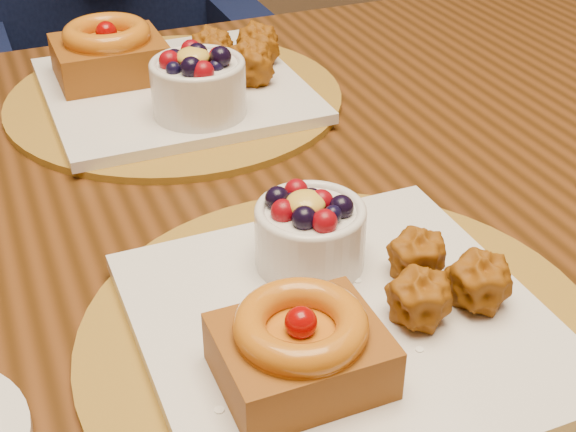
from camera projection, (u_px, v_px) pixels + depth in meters
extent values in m
cube|color=#331C09|center=(241.00, 211.00, 0.76)|extent=(1.60, 0.90, 0.04)
cylinder|color=#331C09|center=(546.00, 203.00, 1.48)|extent=(0.06, 0.06, 0.71)
cylinder|color=brown|center=(343.00, 335.00, 0.57)|extent=(0.38, 0.38, 0.01)
cube|color=silver|center=(343.00, 324.00, 0.57)|extent=(0.28, 0.28, 0.01)
cube|color=#4D2807|center=(300.00, 356.00, 0.51)|extent=(0.10, 0.08, 0.04)
torus|color=#AC490A|center=(301.00, 325.00, 0.49)|extent=(0.08, 0.08, 0.02)
sphere|color=#7E0302|center=(301.00, 323.00, 0.49)|extent=(0.02, 0.02, 0.02)
sphere|color=#91540A|center=(416.00, 256.00, 0.60)|extent=(0.04, 0.04, 0.04)
sphere|color=#91540A|center=(418.00, 300.00, 0.55)|extent=(0.04, 0.04, 0.04)
sphere|color=#91540A|center=(478.00, 283.00, 0.57)|extent=(0.04, 0.04, 0.04)
cylinder|color=silver|center=(310.00, 237.00, 0.61)|extent=(0.08, 0.08, 0.05)
torus|color=silver|center=(311.00, 211.00, 0.60)|extent=(0.08, 0.08, 0.01)
ellipsoid|color=gold|center=(306.00, 203.00, 0.59)|extent=(0.03, 0.03, 0.02)
cylinder|color=brown|center=(175.00, 97.00, 0.92)|extent=(0.38, 0.38, 0.01)
cube|color=silver|center=(174.00, 89.00, 0.91)|extent=(0.28, 0.28, 0.01)
cube|color=#4D2807|center=(110.00, 59.00, 0.91)|extent=(0.12, 0.10, 0.04)
torus|color=#AC490A|center=(107.00, 34.00, 0.90)|extent=(0.10, 0.10, 0.02)
sphere|color=#7E0302|center=(106.00, 32.00, 0.90)|extent=(0.02, 0.02, 0.02)
sphere|color=#91540A|center=(250.00, 64.00, 0.90)|extent=(0.05, 0.05, 0.05)
sphere|color=#91540A|center=(211.00, 52.00, 0.93)|extent=(0.05, 0.05, 0.05)
sphere|color=#91540A|center=(257.00, 45.00, 0.95)|extent=(0.05, 0.05, 0.05)
cylinder|color=silver|center=(199.00, 89.00, 0.83)|extent=(0.10, 0.10, 0.05)
torus|color=silver|center=(197.00, 64.00, 0.81)|extent=(0.10, 0.10, 0.01)
ellipsoid|color=gold|center=(193.00, 57.00, 0.81)|extent=(0.04, 0.04, 0.02)
cube|color=black|center=(162.00, 92.00, 1.56)|extent=(0.60, 0.60, 0.04)
cylinder|color=black|center=(134.00, 290.00, 1.46)|extent=(0.04, 0.04, 0.47)
cylinder|color=black|center=(311.00, 213.00, 1.67)|extent=(0.04, 0.04, 0.47)
cylinder|color=black|center=(39.00, 196.00, 1.73)|extent=(0.04, 0.04, 0.47)
cylinder|color=black|center=(201.00, 140.00, 1.95)|extent=(0.04, 0.04, 0.47)
cube|color=black|center=(97.00, 1.00, 1.35)|extent=(0.37, 0.20, 0.53)
cube|color=black|center=(231.00, 19.00, 1.33)|extent=(0.07, 0.27, 0.07)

